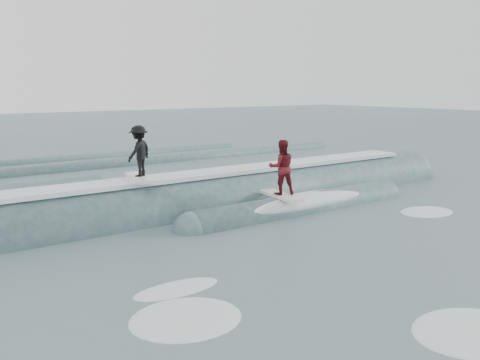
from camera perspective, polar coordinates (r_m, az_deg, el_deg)
ground at (r=14.70m, az=13.22°, el=-7.28°), size 160.00×160.00×0.00m
breaking_wave at (r=19.32m, az=-0.74°, el=-2.75°), size 23.90×4.05×2.53m
surfer_black at (r=17.40m, az=-10.72°, el=2.80°), size 1.22×2.07×1.73m
surfer_red at (r=17.94m, az=4.46°, el=1.11°), size 1.11×2.06×1.94m
whitewater at (r=14.20m, az=21.94°, el=-8.37°), size 14.98×7.71×0.10m
far_swells at (r=28.44m, az=-17.66°, el=0.84°), size 40.10×8.65×0.80m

